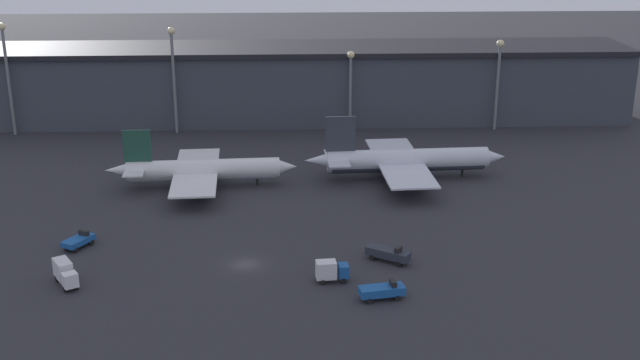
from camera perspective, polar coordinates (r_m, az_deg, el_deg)
ground at (r=125.04m, az=-5.30°, el=-5.98°), size 600.00×600.00×0.00m
terminal_building at (r=205.71m, az=-4.24°, el=6.88°), size 185.46×22.56×18.80m
airplane_0 at (r=158.27m, az=-8.44°, el=0.70°), size 37.42×29.83×11.86m
airplane_1 at (r=162.26m, az=6.09°, el=1.39°), size 41.14×32.95×13.22m
service_vehicle_0 at (r=118.27m, az=0.77°, el=-6.46°), size 4.92×2.45×3.30m
service_vehicle_1 at (r=125.31m, az=4.88°, el=-5.24°), size 7.02×5.70×2.83m
service_vehicle_2 at (r=113.95m, az=4.45°, el=-7.86°), size 6.72×3.42×2.74m
service_vehicle_3 at (r=135.72m, az=-16.78°, el=-4.15°), size 4.96×5.94×2.44m
service_vehicle_4 at (r=123.13m, az=-17.68°, el=-6.29°), size 4.91×6.34×3.48m
lamp_post_0 at (r=203.43m, az=-21.39°, el=7.61°), size 1.80×1.80×26.70m
lamp_post_1 at (r=194.49m, az=-10.40°, el=7.93°), size 1.80×1.80×25.46m
lamp_post_2 at (r=193.85m, az=2.19°, el=7.20°), size 1.80×1.80×19.58m
lamp_post_3 at (r=199.57m, az=12.57°, el=7.51°), size 1.80×1.80×22.02m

